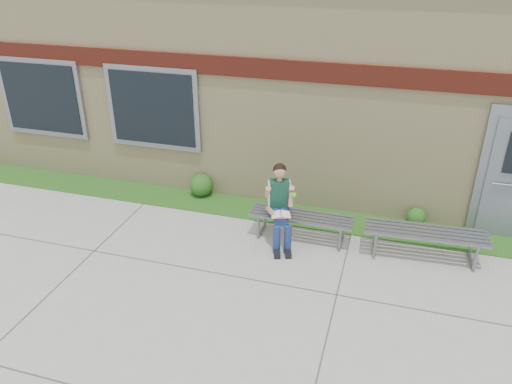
% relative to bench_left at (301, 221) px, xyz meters
% --- Properties ---
extents(ground, '(80.00, 80.00, 0.00)m').
position_rel_bench_left_xyz_m(ground, '(-0.17, -1.86, -0.35)').
color(ground, '#9E9E99').
rests_on(ground, ground).
extents(grass_strip, '(16.00, 0.80, 0.02)m').
position_rel_bench_left_xyz_m(grass_strip, '(-0.17, 0.74, -0.34)').
color(grass_strip, '#155118').
rests_on(grass_strip, ground).
extents(school_building, '(16.20, 6.22, 4.20)m').
position_rel_bench_left_xyz_m(school_building, '(-0.18, 4.13, 1.75)').
color(school_building, beige).
rests_on(school_building, ground).
extents(bench_left, '(1.74, 0.50, 0.45)m').
position_rel_bench_left_xyz_m(bench_left, '(0.00, 0.00, 0.00)').
color(bench_left, slate).
rests_on(bench_left, ground).
extents(bench_right, '(1.91, 0.62, 0.49)m').
position_rel_bench_left_xyz_m(bench_right, '(2.00, -0.00, 0.03)').
color(bench_right, slate).
rests_on(bench_right, ground).
extents(girl, '(0.61, 0.87, 1.37)m').
position_rel_bench_left_xyz_m(girl, '(-0.32, -0.20, 0.36)').
color(girl, navy).
rests_on(girl, ground).
extents(shrub_mid, '(0.45, 0.45, 0.45)m').
position_rel_bench_left_xyz_m(shrub_mid, '(-2.22, 0.99, -0.10)').
color(shrub_mid, '#155118').
rests_on(shrub_mid, grass_strip).
extents(shrub_east, '(0.33, 0.33, 0.33)m').
position_rel_bench_left_xyz_m(shrub_east, '(1.88, 0.99, -0.16)').
color(shrub_east, '#155118').
rests_on(shrub_east, grass_strip).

